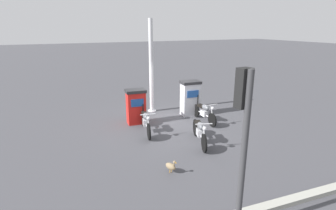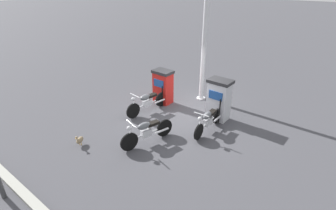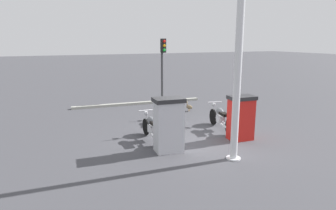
{
  "view_description": "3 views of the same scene",
  "coord_description": "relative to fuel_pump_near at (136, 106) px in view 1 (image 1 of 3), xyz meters",
  "views": [
    {
      "loc": [
        9.68,
        -4.52,
        4.0
      ],
      "look_at": [
        0.81,
        -0.45,
        1.08
      ],
      "focal_mm": 28.22,
      "sensor_mm": 36.0,
      "label": 1
    },
    {
      "loc": [
        8.04,
        4.82,
        5.09
      ],
      "look_at": [
        1.0,
        0.03,
        0.87
      ],
      "focal_mm": 28.18,
      "sensor_mm": 36.0,
      "label": 2
    },
    {
      "loc": [
        -8.2,
        4.77,
        3.25
      ],
      "look_at": [
        1.18,
        0.53,
        0.99
      ],
      "focal_mm": 31.74,
      "sensor_mm": 36.0,
      "label": 3
    }
  ],
  "objects": [
    {
      "name": "fuel_pump_far",
      "position": [
        -0.0,
        2.61,
        0.07
      ],
      "size": [
        0.71,
        0.93,
        1.62
      ],
      "color": "silver",
      "rests_on": "ground"
    },
    {
      "name": "ground_plane",
      "position": [
        0.58,
        1.31,
        -0.75
      ],
      "size": [
        120.0,
        120.0,
        0.0
      ],
      "primitive_type": "plane",
      "color": "#424247"
    },
    {
      "name": "motorcycle_far_pump",
      "position": [
        1.07,
        2.72,
        -0.29
      ],
      "size": [
        1.97,
        0.56,
        0.93
      ],
      "color": "black",
      "rests_on": "ground"
    },
    {
      "name": "fuel_pump_near",
      "position": [
        0.0,
        0.0,
        0.0
      ],
      "size": [
        0.69,
        0.88,
        1.48
      ],
      "color": "red",
      "rests_on": "ground"
    },
    {
      "name": "wandering_duck",
      "position": [
        4.25,
        -0.37,
        -0.55
      ],
      "size": [
        0.42,
        0.29,
        0.43
      ],
      "color": "#847051",
      "rests_on": "ground"
    },
    {
      "name": "road_edge_kerb",
      "position": [
        6.62,
        1.31,
        -0.69
      ],
      "size": [
        0.72,
        6.63,
        0.12
      ],
      "color": "#9E9E93",
      "rests_on": "ground"
    },
    {
      "name": "motorcycle_near_pump",
      "position": [
        1.14,
        0.01,
        -0.28
      ],
      "size": [
        2.11,
        0.71,
        0.95
      ],
      "color": "black",
      "rests_on": "ground"
    },
    {
      "name": "roadside_traffic_light",
      "position": [
        6.77,
        -0.13,
        1.53
      ],
      "size": [
        0.39,
        0.26,
        3.32
      ],
      "color": "#38383A",
      "rests_on": "ground"
    },
    {
      "name": "canopy_support_pole",
      "position": [
        -1.29,
        1.21,
        1.35
      ],
      "size": [
        0.4,
        0.4,
        4.35
      ],
      "color": "silver",
      "rests_on": "ground"
    },
    {
      "name": "motorcycle_extra",
      "position": [
        2.9,
        1.39,
        -0.28
      ],
      "size": [
        1.94,
        0.84,
        0.96
      ],
      "color": "black",
      "rests_on": "ground"
    }
  ]
}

